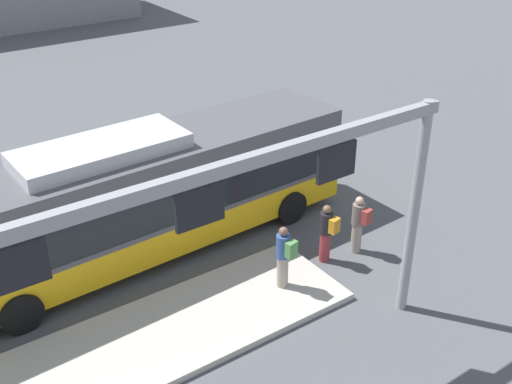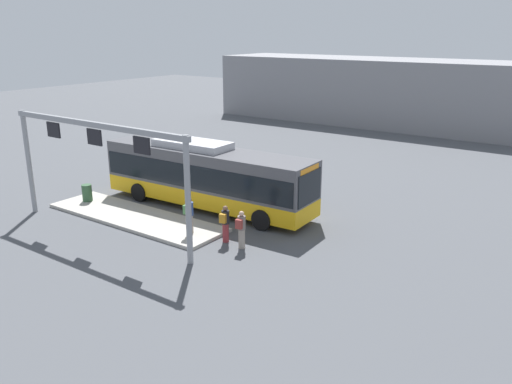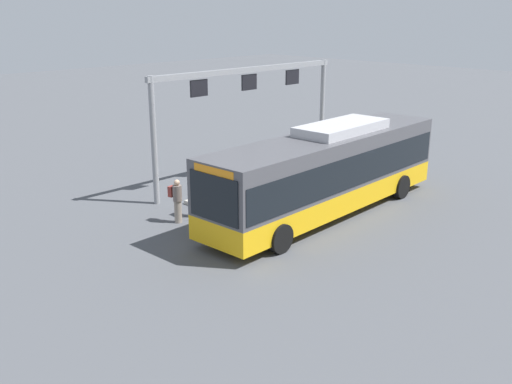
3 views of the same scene
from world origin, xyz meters
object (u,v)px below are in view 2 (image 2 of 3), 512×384
trash_bin (87,193)px  person_waiting_mid (189,214)px  person_boarding (225,223)px  person_waiting_near (241,229)px  bus_main (207,174)px

trash_bin → person_waiting_mid: bearing=-2.1°
person_boarding → person_waiting_near: bearing=-110.8°
person_waiting_near → trash_bin: (-10.31, 0.02, -0.28)m
bus_main → person_waiting_mid: bus_main is taller
bus_main → trash_bin: bus_main is taller
bus_main → person_waiting_near: bus_main is taller
bus_main → trash_bin: (-5.60, -3.28, -1.20)m
person_waiting_near → person_boarding: bearing=70.0°
bus_main → person_boarding: size_ratio=7.19×
bus_main → person_waiting_mid: (2.01, -3.56, -0.76)m
bus_main → person_boarding: bus_main is taller
person_waiting_mid → trash_bin: (-7.61, 0.28, -0.44)m
bus_main → person_boarding: (3.72, -3.15, -0.92)m
person_waiting_mid → person_waiting_near: bearing=-95.5°
bus_main → person_boarding: bearing=-42.5°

